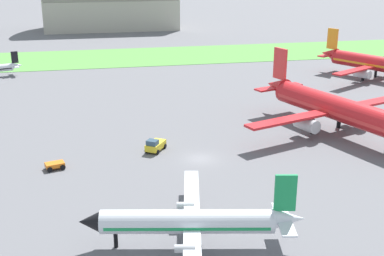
% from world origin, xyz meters
% --- Properties ---
extents(ground_plane, '(600.00, 600.00, 0.00)m').
position_xyz_m(ground_plane, '(0.00, 0.00, 0.00)').
color(ground_plane, slate).
extents(grass_taxiway_strip, '(360.00, 28.00, 0.08)m').
position_xyz_m(grass_taxiway_strip, '(0.00, 77.55, 0.04)').
color(grass_taxiway_strip, '#549342').
rests_on(grass_taxiway_strip, ground_plane).
extents(airplane_parked_jet_far, '(26.93, 26.88, 10.45)m').
position_xyz_m(airplane_parked_jet_far, '(49.34, 38.66, 3.76)').
color(airplane_parked_jet_far, red).
rests_on(airplane_parked_jet_far, ground_plane).
extents(airplane_midfield_jet, '(31.73, 31.46, 11.60)m').
position_xyz_m(airplane_midfield_jet, '(22.89, 6.66, 4.18)').
color(airplane_midfield_jet, red).
rests_on(airplane_midfield_jet, ground_plane).
extents(airplane_foreground_turboprop, '(21.54, 25.03, 7.56)m').
position_xyz_m(airplane_foreground_turboprop, '(-5.62, -21.68, 2.77)').
color(airplane_foreground_turboprop, silver).
rests_on(airplane_foreground_turboprop, ground_plane).
extents(baggage_cart_near_gate, '(2.76, 2.33, 0.90)m').
position_xyz_m(baggage_cart_near_gate, '(-19.53, 0.44, 0.57)').
color(baggage_cart_near_gate, orange).
rests_on(baggage_cart_near_gate, ground_plane).
extents(pushback_tug_by_runway, '(3.47, 4.00, 1.95)m').
position_xyz_m(pushback_tug_by_runway, '(-5.68, 4.22, 0.91)').
color(pushback_tug_by_runway, yellow).
rests_on(pushback_tug_by_runway, ground_plane).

